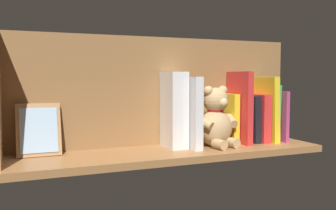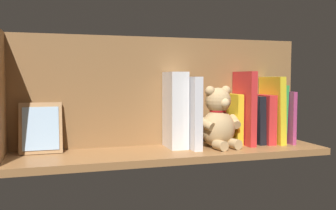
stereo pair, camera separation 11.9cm
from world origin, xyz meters
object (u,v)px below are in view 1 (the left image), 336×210
dictionary_thick_white (174,110)px  picture_frame_leaning (39,130)px  book_0 (275,116)px  teddy_bear (216,120)px

dictionary_thick_white → picture_frame_leaning: dictionary_thick_white is taller
book_0 → teddy_bear: 26.84cm
dictionary_thick_white → picture_frame_leaning: (42.48, -2.79, -4.85)cm
book_0 → dictionary_thick_white: (40.54, -1.18, 3.37)cm
book_0 → picture_frame_leaning: book_0 is taller
teddy_bear → picture_frame_leaning: teddy_bear is taller
teddy_bear → picture_frame_leaning: (56.32, -6.65, -1.33)cm
teddy_bear → dictionary_thick_white: 14.79cm
book_0 → picture_frame_leaning: size_ratio=1.17×
dictionary_thick_white → picture_frame_leaning: size_ratio=1.60×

